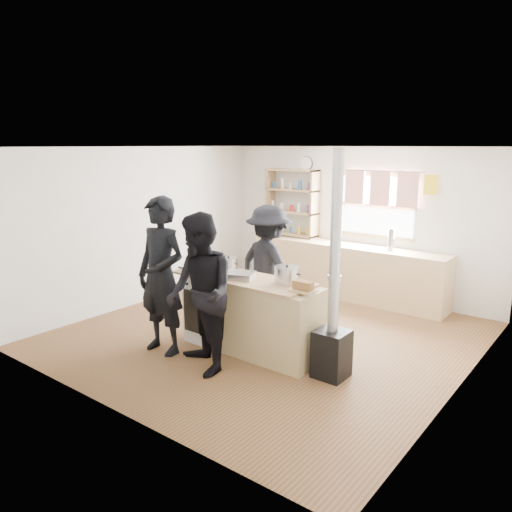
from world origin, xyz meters
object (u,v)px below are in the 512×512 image
object	(u,v)px
cooking_island	(251,315)
bread_board	(303,287)
skillet_greens	(195,271)
roast_tray	(239,275)
person_near_right	(200,294)
thermos	(391,240)
stockpot_counter	(287,275)
person_near_left	(161,276)
stockpot_stove	(228,264)
person_far	(269,266)
flue_heater	(333,322)

from	to	relation	value
cooking_island	bread_board	bearing A→B (deg)	-4.39
skillet_greens	roast_tray	world-z (taller)	roast_tray
person_near_right	cooking_island	bearing A→B (deg)	109.60
person_near_right	roast_tray	bearing A→B (deg)	119.95
thermos	stockpot_counter	xyz separation A→B (m)	(-0.16, -2.65, -0.03)
skillet_greens	bread_board	size ratio (longest dim) A/B	0.99
stockpot_counter	person_near_left	xyz separation A→B (m)	(-1.31, -0.79, -0.06)
thermos	stockpot_stove	world-z (taller)	thermos
stockpot_stove	thermos	bearing A→B (deg)	67.20
stockpot_counter	bread_board	xyz separation A→B (m)	(0.34, -0.18, -0.05)
roast_tray	person_near_right	world-z (taller)	person_near_right
skillet_greens	stockpot_stove	world-z (taller)	stockpot_stove
person_near_right	person_far	world-z (taller)	person_near_right
thermos	person_far	xyz separation A→B (m)	(-1.00, -1.88, -0.20)
bread_board	thermos	bearing A→B (deg)	93.53
thermos	stockpot_counter	size ratio (longest dim) A/B	1.09
thermos	cooking_island	world-z (taller)	thermos
roast_tray	stockpot_counter	size ratio (longest dim) A/B	1.49
thermos	person_near_right	bearing A→B (deg)	-101.35
bread_board	flue_heater	world-z (taller)	flue_heater
stockpot_stove	stockpot_counter	distance (m)	0.94
person_near_right	person_near_left	bearing A→B (deg)	-161.53
roast_tray	person_near_right	bearing A→B (deg)	-87.10
stockpot_counter	bread_board	bearing A→B (deg)	-27.50
skillet_greens	bread_board	distance (m)	1.54
thermos	skillet_greens	xyz separation A→B (m)	(-1.36, -2.98, -0.11)
bread_board	flue_heater	distance (m)	0.50
roast_tray	bread_board	distance (m)	0.92
roast_tray	flue_heater	world-z (taller)	flue_heater
cooking_island	skillet_greens	size ratio (longest dim) A/B	7.02
skillet_greens	person_near_left	size ratio (longest dim) A/B	0.14
thermos	stockpot_counter	world-z (taller)	thermos
thermos	bread_board	size ratio (longest dim) A/B	1.16
cooking_island	bread_board	size ratio (longest dim) A/B	6.93
stockpot_counter	person_far	size ratio (longest dim) A/B	0.18
skillet_greens	stockpot_counter	bearing A→B (deg)	15.27
person_far	roast_tray	bearing A→B (deg)	116.22
roast_tray	stockpot_counter	xyz separation A→B (m)	(0.59, 0.19, 0.06)
person_far	person_near_left	bearing A→B (deg)	85.00
roast_tray	person_far	distance (m)	1.00
stockpot_stove	person_far	xyz separation A→B (m)	(0.10, 0.75, -0.16)
thermos	stockpot_stove	bearing A→B (deg)	-112.80
cooking_island	person_near_left	bearing A→B (deg)	-141.94
person_near_left	person_near_right	xyz separation A→B (m)	(0.76, -0.11, -0.06)
skillet_greens	person_near_right	distance (m)	0.87
skillet_greens	person_near_right	bearing A→B (deg)	-41.68
flue_heater	person_near_right	xyz separation A→B (m)	(-1.25, -0.77, 0.26)
stockpot_counter	person_near_left	bearing A→B (deg)	-148.85
bread_board	flue_heater	bearing A→B (deg)	6.27
stockpot_stove	person_near_left	size ratio (longest dim) A/B	0.12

